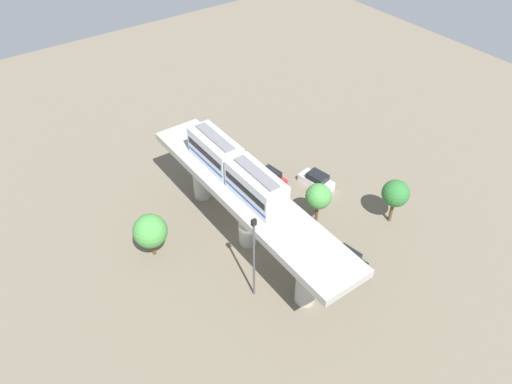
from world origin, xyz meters
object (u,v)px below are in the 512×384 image
at_px(parked_car_white, 317,180).
at_px(tree_mid_lot, 150,231).
at_px(signal_post, 254,255).
at_px(tree_far_corner, 396,194).
at_px(train, 235,168).
at_px(tree_near_viaduct, 318,197).
at_px(parked_car_red, 270,177).
at_px(parked_car_black, 346,259).

bearing_deg(parked_car_white, tree_mid_lot, -13.91).
xyz_separation_m(parked_car_white, signal_post, (15.30, 8.64, 4.59)).
xyz_separation_m(tree_mid_lot, tree_far_corner, (-23.08, 10.66, 0.62)).
height_order(train, tree_near_viaduct, train).
bearing_deg(signal_post, tree_far_corner, 178.09).
distance_m(tree_near_viaduct, signal_post, 11.75).
bearing_deg(train, signal_post, 66.55).
bearing_deg(parked_car_red, tree_near_viaduct, 81.02).
bearing_deg(parked_car_black, signal_post, -23.27).
relative_size(train, parked_car_black, 3.05).
bearing_deg(tree_near_viaduct, parked_car_red, -91.24).
height_order(parked_car_red, tree_far_corner, tree_far_corner).
distance_m(train, tree_mid_lot, 10.40).
bearing_deg(tree_far_corner, parked_car_red, -62.89).
height_order(train, parked_car_white, train).
xyz_separation_m(parked_car_black, signal_post, (9.53, -2.36, 4.59)).
relative_size(train, tree_far_corner, 2.53).
distance_m(train, parked_car_black, 14.24).
bearing_deg(signal_post, parked_car_red, -132.21).
bearing_deg(parked_car_red, train, 22.28).
relative_size(parked_car_red, signal_post, 0.46).
relative_size(tree_far_corner, signal_post, 0.56).
height_order(parked_car_white, parked_car_red, same).
relative_size(parked_car_red, parked_car_black, 0.99).
xyz_separation_m(train, tree_far_corner, (-14.41, 8.43, -4.69)).
xyz_separation_m(parked_car_red, parked_car_black, (1.67, 14.70, 0.00)).
bearing_deg(train, tree_far_corner, 149.67).
height_order(train, tree_mid_lot, train).
height_order(parked_car_white, signal_post, signal_post).
bearing_deg(train, tree_near_viaduct, 152.11).
relative_size(parked_car_black, tree_mid_lot, 0.89).
bearing_deg(signal_post, tree_near_viaduct, -160.89).
bearing_deg(tree_near_viaduct, tree_far_corner, 147.07).
relative_size(tree_mid_lot, signal_post, 0.52).
bearing_deg(tree_far_corner, train, -30.33).
distance_m(train, signal_post, 9.13).
bearing_deg(tree_near_viaduct, parked_car_white, -131.68).
bearing_deg(tree_far_corner, parked_car_black, 12.04).
height_order(parked_car_white, tree_far_corner, tree_far_corner).
bearing_deg(signal_post, parked_car_white, -150.55).
distance_m(train, parked_car_red, 11.92).
height_order(tree_far_corner, signal_post, signal_post).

